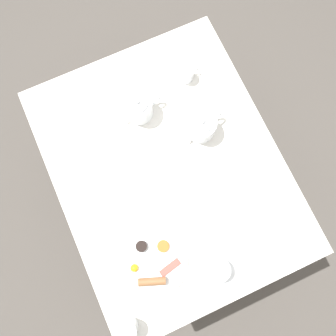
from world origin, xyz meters
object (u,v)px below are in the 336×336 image
object	(u,v)px
fork_by_plate	(79,166)
spoon_for_tea	(159,60)
water_glass_tall	(127,329)
knife_by_plate	(283,238)
teapot_near	(139,108)
teacup_with_saucer_left	(217,269)
creamer_jug	(186,74)
teapot_far	(201,126)
breakfast_plate	(152,263)
napkin_folded	(224,192)

from	to	relation	value
fork_by_plate	spoon_for_tea	xyz separation A→B (m)	(0.50, 0.30, 0.00)
water_glass_tall	knife_by_plate	distance (m)	0.69
water_glass_tall	fork_by_plate	bearing A→B (deg)	85.06
spoon_for_tea	water_glass_tall	bearing A→B (deg)	-120.18
teapot_near	spoon_for_tea	distance (m)	0.26
fork_by_plate	spoon_for_tea	distance (m)	0.59
teacup_with_saucer_left	creamer_jug	bearing A→B (deg)	73.38
creamer_jug	fork_by_plate	bearing A→B (deg)	-162.85
teapot_far	spoon_for_tea	size ratio (longest dim) A/B	1.44
fork_by_plate	creamer_jug	bearing A→B (deg)	17.15
water_glass_tall	knife_by_plate	world-z (taller)	water_glass_tall
breakfast_plate	water_glass_tall	xyz separation A→B (m)	(-0.17, -0.18, 0.03)
napkin_folded	knife_by_plate	xyz separation A→B (m)	(0.14, -0.26, -0.00)
fork_by_plate	knife_by_plate	xyz separation A→B (m)	(0.64, -0.61, 0.00)
teacup_with_saucer_left	creamer_jug	distance (m)	0.82
creamer_jug	spoon_for_tea	xyz separation A→B (m)	(-0.07, 0.13, -0.03)
napkin_folded	knife_by_plate	bearing A→B (deg)	-62.81
fork_by_plate	teapot_far	bearing A→B (deg)	-7.20
knife_by_plate	breakfast_plate	bearing A→B (deg)	165.89
teapot_far	water_glass_tall	xyz separation A→B (m)	(-0.58, -0.59, -0.01)
teapot_near	creamer_jug	xyz separation A→B (m)	(0.25, 0.06, -0.02)
breakfast_plate	spoon_for_tea	size ratio (longest dim) A/B	1.90
fork_by_plate	teacup_with_saucer_left	bearing A→B (deg)	-60.70
napkin_folded	spoon_for_tea	xyz separation A→B (m)	(0.00, 0.65, -0.00)
teapot_far	fork_by_plate	distance (m)	0.53
breakfast_plate	fork_by_plate	world-z (taller)	breakfast_plate
teacup_with_saucer_left	napkin_folded	world-z (taller)	teacup_with_saucer_left
water_glass_tall	spoon_for_tea	xyz separation A→B (m)	(0.56, 0.96, -0.04)
teacup_with_saucer_left	napkin_folded	size ratio (longest dim) A/B	0.80
breakfast_plate	knife_by_plate	world-z (taller)	breakfast_plate
fork_by_plate	teapot_near	bearing A→B (deg)	19.43
napkin_folded	spoon_for_tea	world-z (taller)	napkin_folded
knife_by_plate	water_glass_tall	bearing A→B (deg)	-176.14
fork_by_plate	knife_by_plate	world-z (taller)	same
teapot_far	teacup_with_saucer_left	xyz separation A→B (m)	(-0.19, -0.54, -0.02)
teacup_with_saucer_left	knife_by_plate	world-z (taller)	teacup_with_saucer_left
creamer_jug	teapot_near	bearing A→B (deg)	-165.89
water_glass_tall	creamer_jug	bearing A→B (deg)	52.92
teapot_far	spoon_for_tea	distance (m)	0.37
teapot_near	fork_by_plate	world-z (taller)	teapot_near
fork_by_plate	napkin_folded	bearing A→B (deg)	-34.80
napkin_folded	fork_by_plate	distance (m)	0.61
teapot_far	napkin_folded	distance (m)	0.29
knife_by_plate	creamer_jug	bearing A→B (deg)	94.45
teapot_near	breakfast_plate	bearing A→B (deg)	66.87
teacup_with_saucer_left	knife_by_plate	bearing A→B (deg)	-0.93
knife_by_plate	napkin_folded	bearing A→B (deg)	117.19
breakfast_plate	napkin_folded	world-z (taller)	breakfast_plate
water_glass_tall	fork_by_plate	size ratio (longest dim) A/B	0.55
water_glass_tall	napkin_folded	distance (m)	0.64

